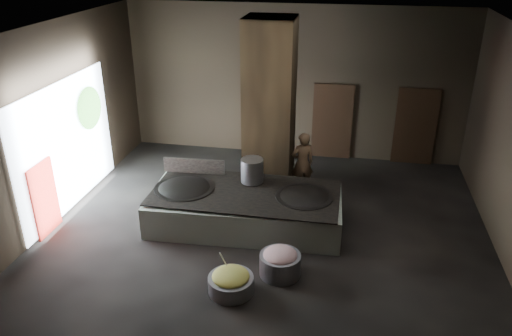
% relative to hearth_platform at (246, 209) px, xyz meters
% --- Properties ---
extents(floor, '(10.00, 9.00, 0.10)m').
position_rel_hearth_platform_xyz_m(floor, '(0.55, -0.09, -0.43)').
color(floor, black).
rests_on(floor, ground).
extents(ceiling, '(10.00, 9.00, 0.10)m').
position_rel_hearth_platform_xyz_m(ceiling, '(0.55, -0.09, 4.17)').
color(ceiling, black).
rests_on(ceiling, back_wall).
extents(back_wall, '(10.00, 0.10, 4.50)m').
position_rel_hearth_platform_xyz_m(back_wall, '(0.55, 4.46, 1.87)').
color(back_wall, black).
rests_on(back_wall, ground).
extents(front_wall, '(10.00, 0.10, 4.50)m').
position_rel_hearth_platform_xyz_m(front_wall, '(0.55, -4.64, 1.87)').
color(front_wall, black).
rests_on(front_wall, ground).
extents(left_wall, '(0.10, 9.00, 4.50)m').
position_rel_hearth_platform_xyz_m(left_wall, '(-4.50, -0.09, 1.87)').
color(left_wall, black).
rests_on(left_wall, ground).
extents(pillar, '(1.20, 1.20, 4.50)m').
position_rel_hearth_platform_xyz_m(pillar, '(0.25, 1.81, 1.87)').
color(pillar, black).
rests_on(pillar, ground).
extents(hearth_platform, '(4.48, 2.30, 0.76)m').
position_rel_hearth_platform_xyz_m(hearth_platform, '(0.00, 0.00, 0.00)').
color(hearth_platform, silver).
rests_on(hearth_platform, ground).
extents(platform_cap, '(4.30, 2.06, 0.03)m').
position_rel_hearth_platform_xyz_m(platform_cap, '(0.00, 0.00, 0.43)').
color(platform_cap, black).
rests_on(platform_cap, hearth_platform).
extents(wok_left, '(1.38, 1.38, 0.38)m').
position_rel_hearth_platform_xyz_m(wok_left, '(-1.45, -0.05, 0.37)').
color(wok_left, black).
rests_on(wok_left, hearth_platform).
extents(wok_left_rim, '(1.41, 1.41, 0.05)m').
position_rel_hearth_platform_xyz_m(wok_left_rim, '(-1.45, -0.05, 0.44)').
color(wok_left_rim, black).
rests_on(wok_left_rim, hearth_platform).
extents(wok_right, '(1.29, 1.29, 0.36)m').
position_rel_hearth_platform_xyz_m(wok_right, '(1.35, 0.05, 0.37)').
color(wok_right, black).
rests_on(wok_right, hearth_platform).
extents(wok_right_rim, '(1.32, 1.32, 0.05)m').
position_rel_hearth_platform_xyz_m(wok_right_rim, '(1.35, 0.05, 0.44)').
color(wok_right_rim, black).
rests_on(wok_right_rim, hearth_platform).
extents(stock_pot, '(0.53, 0.53, 0.57)m').
position_rel_hearth_platform_xyz_m(stock_pot, '(0.05, 0.55, 0.75)').
color(stock_pot, '#989A9F').
rests_on(stock_pot, hearth_platform).
extents(splash_guard, '(1.53, 0.13, 0.38)m').
position_rel_hearth_platform_xyz_m(splash_guard, '(-1.45, 0.75, 0.65)').
color(splash_guard, black).
rests_on(splash_guard, hearth_platform).
extents(cook, '(0.71, 0.61, 1.66)m').
position_rel_hearth_platform_xyz_m(cook, '(1.12, 1.87, 0.45)').
color(cook, brown).
rests_on(cook, ground).
extents(veg_basin, '(0.99, 0.99, 0.32)m').
position_rel_hearth_platform_xyz_m(veg_basin, '(0.24, -2.50, -0.22)').
color(veg_basin, slate).
rests_on(veg_basin, ground).
extents(veg_fill, '(0.72, 0.72, 0.22)m').
position_rel_hearth_platform_xyz_m(veg_fill, '(0.24, -2.50, -0.03)').
color(veg_fill, '#86AF55').
rests_on(veg_fill, veg_basin).
extents(ladle, '(0.12, 0.34, 0.62)m').
position_rel_hearth_platform_xyz_m(ladle, '(0.09, -2.35, 0.17)').
color(ladle, '#989A9F').
rests_on(ladle, veg_basin).
extents(meat_basin, '(1.01, 1.01, 0.45)m').
position_rel_hearth_platform_xyz_m(meat_basin, '(1.08, -1.79, -0.16)').
color(meat_basin, slate).
rests_on(meat_basin, ground).
extents(meat_fill, '(0.68, 0.68, 0.26)m').
position_rel_hearth_platform_xyz_m(meat_fill, '(1.08, -1.79, 0.07)').
color(meat_fill, '#BC717B').
rests_on(meat_fill, meat_basin).
extents(doorway_near, '(1.18, 0.08, 2.38)m').
position_rel_hearth_platform_xyz_m(doorway_near, '(1.75, 4.36, 0.72)').
color(doorway_near, black).
rests_on(doorway_near, ground).
extents(doorway_near_glow, '(0.80, 0.04, 1.90)m').
position_rel_hearth_platform_xyz_m(doorway_near_glow, '(1.56, 4.46, 0.67)').
color(doorway_near_glow, '#8C6647').
rests_on(doorway_near_glow, ground).
extents(doorway_far, '(1.18, 0.08, 2.38)m').
position_rel_hearth_platform_xyz_m(doorway_far, '(4.15, 4.36, 0.72)').
color(doorway_far, black).
rests_on(doorway_far, ground).
extents(doorway_far_glow, '(0.83, 0.04, 1.95)m').
position_rel_hearth_platform_xyz_m(doorway_far_glow, '(4.19, 4.35, 0.67)').
color(doorway_far_glow, '#8C6647').
rests_on(doorway_far_glow, ground).
extents(left_opening, '(0.04, 4.20, 3.10)m').
position_rel_hearth_platform_xyz_m(left_opening, '(-4.40, 0.11, 1.22)').
color(left_opening, white).
rests_on(left_opening, ground).
extents(pavilion_sliver, '(0.05, 0.90, 1.70)m').
position_rel_hearth_platform_xyz_m(pavilion_sliver, '(-4.33, -1.19, 0.47)').
color(pavilion_sliver, maroon).
rests_on(pavilion_sliver, ground).
extents(tree_silhouette, '(0.28, 1.10, 1.10)m').
position_rel_hearth_platform_xyz_m(tree_silhouette, '(-4.30, 1.21, 1.82)').
color(tree_silhouette, '#194714').
rests_on(tree_silhouette, left_opening).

